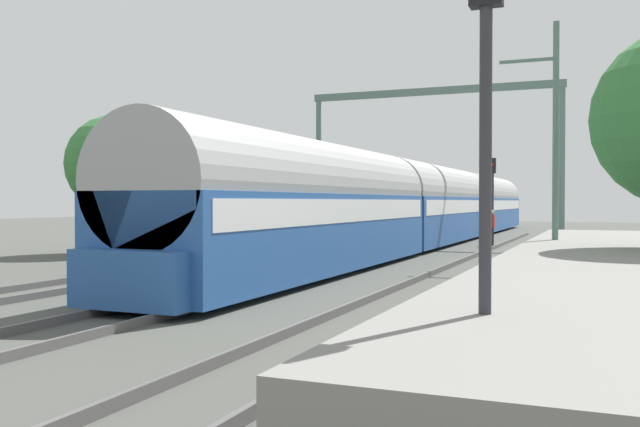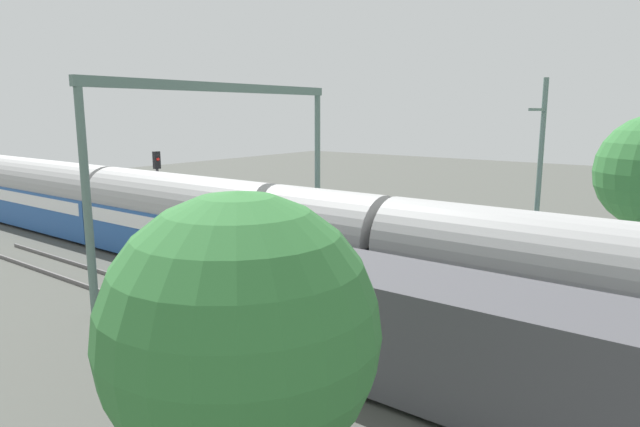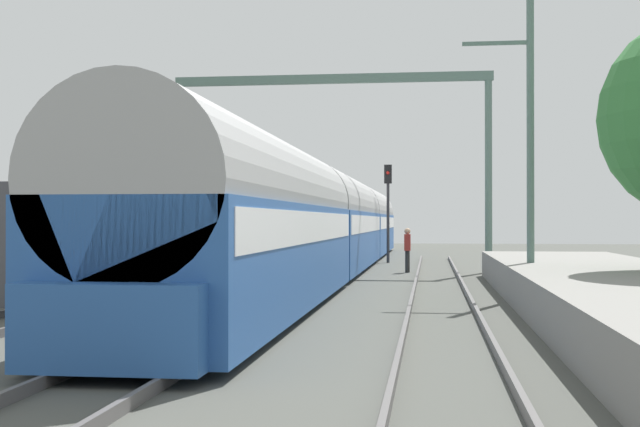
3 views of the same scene
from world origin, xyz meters
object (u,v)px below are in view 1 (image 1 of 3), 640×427
object	(u,v)px
freight_car	(264,219)
railway_signal_far	(493,186)
passenger_train	(434,205)
person_crossing	(492,225)
railway_signal_near	(486,96)
catenary_gantry	(432,132)

from	to	relation	value
freight_car	railway_signal_far	size ratio (longest dim) A/B	2.77
passenger_train	person_crossing	distance (m)	3.32
person_crossing	railway_signal_near	world-z (taller)	railway_signal_near
railway_signal_far	catenary_gantry	world-z (taller)	catenary_gantry
railway_signal_far	person_crossing	bearing A→B (deg)	-81.71
person_crossing	catenary_gantry	xyz separation A→B (m)	(-3.04, 0.47, 4.62)
freight_car	railway_signal_near	size ratio (longest dim) A/B	2.49
railway_signal_near	railway_signal_far	distance (m)	34.29
passenger_train	freight_car	size ratio (longest dim) A/B	3.78
freight_car	passenger_train	bearing A→B (deg)	68.93
railway_signal_near	railway_signal_far	world-z (taller)	railway_signal_near
person_crossing	freight_car	bearing A→B (deg)	-35.92
freight_car	railway_signal_near	world-z (taller)	railway_signal_near
freight_car	catenary_gantry	bearing A→B (deg)	68.08
freight_car	person_crossing	size ratio (longest dim) A/B	7.51
freight_car	railway_signal_far	world-z (taller)	railway_signal_far
freight_car	person_crossing	bearing A→B (deg)	53.95
passenger_train	freight_car	world-z (taller)	passenger_train
passenger_train	railway_signal_near	size ratio (longest dim) A/B	9.44
person_crossing	railway_signal_near	xyz separation A→B (m)	(3.84, -26.22, 2.29)
catenary_gantry	freight_car	bearing A→B (deg)	-111.92
person_crossing	catenary_gantry	distance (m)	5.55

